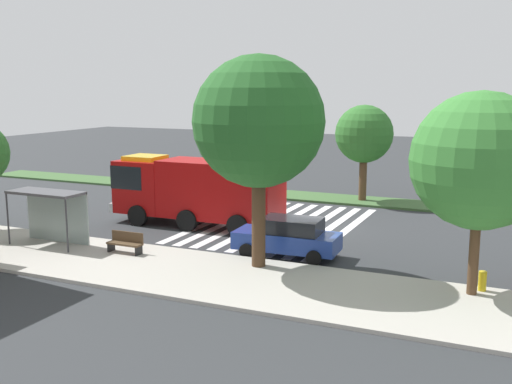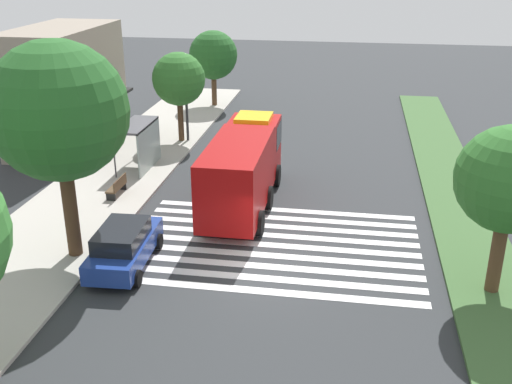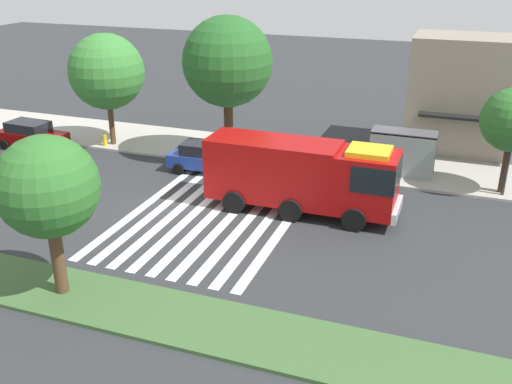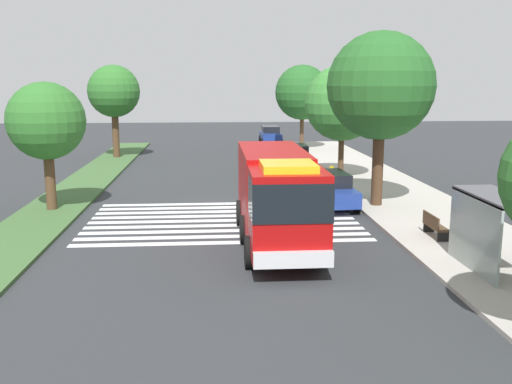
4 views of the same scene
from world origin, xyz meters
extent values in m
plane|color=#2D3033|center=(0.00, 0.00, 0.00)|extent=(120.00, 120.00, 0.00)
cube|color=#ADA89E|center=(0.00, 9.35, 0.07)|extent=(60.00, 5.53, 0.14)
cube|color=#3D6033|center=(0.00, -8.08, 0.07)|extent=(60.00, 3.00, 0.14)
cube|color=silver|center=(-1.36, 0.00, 0.01)|extent=(0.45, 11.85, 0.01)
cube|color=silver|center=(-0.46, 0.00, 0.01)|extent=(0.45, 11.85, 0.01)
cube|color=silver|center=(0.44, 0.00, 0.01)|extent=(0.45, 11.85, 0.01)
cube|color=silver|center=(1.34, 0.00, 0.01)|extent=(0.45, 11.85, 0.01)
cube|color=silver|center=(2.24, 0.00, 0.01)|extent=(0.45, 11.85, 0.01)
cube|color=silver|center=(3.14, 0.00, 0.01)|extent=(0.45, 11.85, 0.01)
cube|color=silver|center=(4.04, 0.00, 0.01)|extent=(0.45, 11.85, 0.01)
cube|color=silver|center=(4.94, 0.00, 0.01)|extent=(0.45, 11.85, 0.01)
cube|color=silver|center=(5.84, 0.00, 0.01)|extent=(0.45, 11.85, 0.01)
cube|color=#A50C0C|center=(9.20, 1.98, 1.94)|extent=(2.71, 2.47, 2.78)
cube|color=#A50C0C|center=(4.69, 1.96, 2.01)|extent=(6.32, 2.48, 2.92)
cube|color=black|center=(9.60, 1.98, 2.50)|extent=(1.96, 2.49, 1.22)
cube|color=silver|center=(10.65, 1.98, 0.80)|extent=(0.25, 2.46, 0.50)
cube|color=yellow|center=(9.20, 1.98, 3.45)|extent=(1.90, 1.73, 0.24)
cylinder|color=black|center=(8.92, 3.20, 0.55)|extent=(1.10, 0.30, 1.10)
cylinder|color=black|center=(8.93, 0.75, 0.55)|extent=(1.10, 0.30, 1.10)
cylinder|color=black|center=(3.11, 3.18, 0.55)|extent=(1.10, 0.30, 1.10)
cylinder|color=black|center=(3.12, 0.72, 0.55)|extent=(1.10, 0.30, 1.10)
cylinder|color=black|center=(5.95, 3.19, 0.55)|extent=(1.10, 0.30, 1.10)
cylinder|color=black|center=(5.96, 0.73, 0.55)|extent=(1.10, 0.30, 1.10)
cube|color=navy|center=(-30.22, 5.38, 0.68)|extent=(4.44, 1.89, 0.72)
cube|color=black|center=(-30.44, 5.38, 1.36)|extent=(2.49, 1.66, 0.63)
cylinder|color=black|center=(-28.75, 6.32, 0.32)|extent=(0.64, 0.22, 0.64)
cylinder|color=black|center=(-28.76, 4.44, 0.32)|extent=(0.64, 0.22, 0.64)
cylinder|color=black|center=(-31.68, 6.33, 0.32)|extent=(0.64, 0.22, 0.64)
cylinder|color=black|center=(-31.68, 4.45, 0.32)|extent=(0.64, 0.22, 0.64)
cube|color=#720505|center=(-12.53, 5.38, 0.71)|extent=(4.60, 2.07, 0.78)
cube|color=black|center=(-12.76, 5.39, 1.42)|extent=(2.61, 1.75, 0.62)
cylinder|color=black|center=(-11.00, 6.22, 0.32)|extent=(0.65, 0.25, 0.64)
cylinder|color=black|center=(-11.10, 4.39, 0.32)|extent=(0.65, 0.25, 0.64)
cylinder|color=black|center=(-13.97, 6.38, 0.32)|extent=(0.65, 0.25, 0.64)
cylinder|color=black|center=(-14.07, 4.55, 0.32)|extent=(0.65, 0.25, 0.64)
cube|color=navy|center=(-0.30, 5.38, 0.69)|extent=(4.57, 2.01, 0.74)
cube|color=black|center=(-0.53, 5.37, 1.38)|extent=(2.58, 1.70, 0.63)
cylinder|color=black|center=(1.13, 6.35, 0.32)|extent=(0.65, 0.25, 0.64)
cylinder|color=black|center=(1.22, 4.55, 0.32)|extent=(0.65, 0.25, 0.64)
cylinder|color=black|center=(-1.83, 6.21, 0.32)|extent=(0.65, 0.25, 0.64)
cylinder|color=black|center=(-1.74, 4.41, 0.32)|extent=(0.65, 0.25, 0.64)
cube|color=#4C4C51|center=(10.05, 8.52, 2.54)|extent=(3.50, 1.40, 0.12)
cube|color=#8C9E99|center=(10.05, 7.86, 1.34)|extent=(3.50, 0.08, 2.40)
cylinder|color=#333338|center=(8.35, 9.17, 1.34)|extent=(0.08, 0.08, 2.40)
cube|color=#4C3823|center=(6.05, 8.24, 0.55)|extent=(1.60, 0.50, 0.08)
cube|color=#4C3823|center=(6.05, 8.02, 0.82)|extent=(1.60, 0.06, 0.45)
cube|color=black|center=(5.33, 8.24, 0.33)|extent=(0.08, 0.45, 0.37)
cube|color=black|center=(6.77, 8.24, 0.33)|extent=(0.08, 0.45, 0.37)
cylinder|color=#513823|center=(-24.08, 7.58, 1.78)|extent=(0.35, 0.35, 3.29)
sphere|color=#235B23|center=(-24.08, 7.58, 5.12)|extent=(4.84, 4.84, 4.84)
cylinder|color=#513823|center=(-8.04, 7.58, 1.65)|extent=(0.35, 0.35, 3.02)
sphere|color=#387F33|center=(-8.04, 7.58, 4.79)|extent=(4.66, 4.66, 4.66)
cylinder|color=#47301E|center=(0.04, 7.58, 2.12)|extent=(0.55, 0.55, 3.96)
sphere|color=#235B23|center=(0.04, 7.58, 5.90)|extent=(5.13, 5.13, 5.13)
cylinder|color=#513823|center=(-19.31, -8.08, 2.03)|extent=(0.53, 0.53, 3.77)
sphere|color=#2D6B28|center=(-19.31, -8.08, 5.34)|extent=(4.07, 4.07, 4.07)
cylinder|color=#513823|center=(-0.15, -8.08, 1.60)|extent=(0.48, 0.48, 2.91)
sphere|color=#2D6B28|center=(-0.15, -8.08, 4.31)|extent=(3.60, 3.60, 3.60)
cylinder|color=gold|center=(-8.35, 7.08, 0.49)|extent=(0.28, 0.28, 0.70)
camera|label=1|loc=(-9.46, 28.91, 7.24)|focal=42.48mm
camera|label=2|loc=(-19.73, -2.85, 11.38)|focal=42.44mm
camera|label=3|loc=(12.84, -22.90, 11.87)|focal=40.81mm
camera|label=4|loc=(27.34, -0.42, 6.14)|focal=40.58mm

